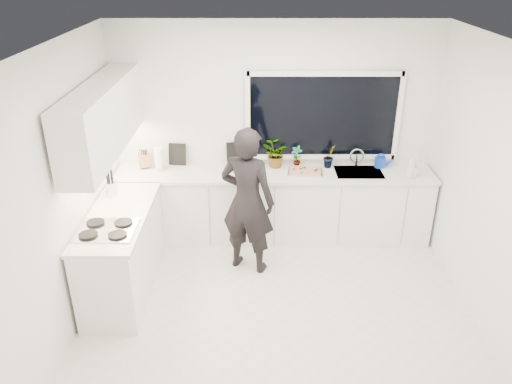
{
  "coord_description": "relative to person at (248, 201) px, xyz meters",
  "views": [
    {
      "loc": [
        -0.22,
        -4.23,
        3.39
      ],
      "look_at": [
        -0.22,
        0.4,
        1.15
      ],
      "focal_mm": 35.0,
      "sensor_mm": 36.0,
      "label": 1
    }
  ],
  "objects": [
    {
      "name": "base_cabinets_back",
      "position": [
        0.32,
        0.7,
        -0.43
      ],
      "size": [
        3.92,
        0.58,
        0.88
      ],
      "primitive_type": "cube",
      "color": "white",
      "rests_on": "floor"
    },
    {
      "name": "wall_left",
      "position": [
        -1.69,
        -0.75,
        0.48
      ],
      "size": [
        0.02,
        3.5,
        2.7
      ],
      "primitive_type": "cube",
      "color": "white",
      "rests_on": "ground"
    },
    {
      "name": "base_cabinets_left",
      "position": [
        -1.35,
        -0.4,
        -0.43
      ],
      "size": [
        0.58,
        1.6,
        0.88
      ],
      "primitive_type": "cube",
      "color": "white",
      "rests_on": "floor"
    },
    {
      "name": "person",
      "position": [
        0.0,
        0.0,
        0.0
      ],
      "size": [
        0.74,
        0.62,
        1.73
      ],
      "primitive_type": "imported",
      "rotation": [
        0.0,
        0.0,
        2.77
      ],
      "color": "black",
      "rests_on": "floor"
    },
    {
      "name": "watering_can",
      "position": [
        1.66,
        0.86,
        0.12
      ],
      "size": [
        0.16,
        0.16,
        0.13
      ],
      "primitive_type": "cylinder",
      "rotation": [
        0.0,
        0.0,
        0.14
      ],
      "color": "#1238AB",
      "rests_on": "countertop_back"
    },
    {
      "name": "herb_plants",
      "position": [
        0.46,
        0.86,
        0.21
      ],
      "size": [
        0.97,
        0.33,
        0.34
      ],
      "color": "#26662D",
      "rests_on": "countertop_back"
    },
    {
      "name": "sink",
      "position": [
        1.37,
        0.7,
        0.0
      ],
      "size": [
        0.58,
        0.42,
        0.14
      ],
      "primitive_type": "cube",
      "color": "silver",
      "rests_on": "countertop_back"
    },
    {
      "name": "pizza",
      "position": [
        0.7,
        0.67,
        0.09
      ],
      "size": [
        0.41,
        0.31,
        0.01
      ],
      "primitive_type": "cube",
      "rotation": [
        0.0,
        0.0,
        -0.1
      ],
      "color": "red",
      "rests_on": "pizza_tray"
    },
    {
      "name": "picture_frame_large",
      "position": [
        -0.91,
        0.94,
        0.19
      ],
      "size": [
        0.22,
        0.05,
        0.28
      ],
      "primitive_type": "cube",
      "rotation": [
        0.0,
        0.0,
        -0.13
      ],
      "color": "black",
      "rests_on": "countertop_back"
    },
    {
      "name": "picture_frame_small",
      "position": [
        -0.16,
        0.94,
        0.2
      ],
      "size": [
        0.25,
        0.07,
        0.3
      ],
      "primitive_type": "cube",
      "rotation": [
        0.0,
        0.0,
        0.21
      ],
      "color": "black",
      "rests_on": "countertop_back"
    },
    {
      "name": "utensil_crock",
      "position": [
        -1.53,
        0.05,
        0.13
      ],
      "size": [
        0.17,
        0.17,
        0.16
      ],
      "primitive_type": "cylinder",
      "rotation": [
        0.0,
        0.0,
        0.41
      ],
      "color": "#B9B9BD",
      "rests_on": "countertop_left"
    },
    {
      "name": "wall_right",
      "position": [
        2.33,
        -0.75,
        0.48
      ],
      "size": [
        0.02,
        3.5,
        2.7
      ],
      "primitive_type": "cube",
      "color": "white",
      "rests_on": "ground"
    },
    {
      "name": "floor",
      "position": [
        0.32,
        -0.75,
        -0.88
      ],
      "size": [
        4.0,
        3.5,
        0.02
      ],
      "primitive_type": "cube",
      "color": "beige",
      "rests_on": "ground"
    },
    {
      "name": "window",
      "position": [
        0.92,
        0.98,
        0.68
      ],
      "size": [
        1.8,
        0.02,
        1.0
      ],
      "primitive_type": "cube",
      "color": "black",
      "rests_on": "wall_back"
    },
    {
      "name": "countertop_left",
      "position": [
        -1.35,
        -0.4,
        0.03
      ],
      "size": [
        0.62,
        1.6,
        0.04
      ],
      "primitive_type": "cube",
      "color": "silver",
      "rests_on": "base_cabinets_left"
    },
    {
      "name": "soap_bottles",
      "position": [
        1.97,
        0.55,
        0.19
      ],
      "size": [
        0.15,
        0.15,
        0.31
      ],
      "color": "#D8BF66",
      "rests_on": "countertop_back"
    },
    {
      "name": "pizza_tray",
      "position": [
        0.7,
        0.67,
        0.07
      ],
      "size": [
        0.45,
        0.35,
        0.03
      ],
      "primitive_type": "cube",
      "rotation": [
        0.0,
        0.0,
        -0.1
      ],
      "color": "silver",
      "rests_on": "countertop_back"
    },
    {
      "name": "wall_back",
      "position": [
        0.32,
        1.01,
        0.48
      ],
      "size": [
        4.0,
        0.02,
        2.7
      ],
      "primitive_type": "cube",
      "color": "white",
      "rests_on": "ground"
    },
    {
      "name": "paper_towel_roll",
      "position": [
        -1.12,
        0.8,
        0.18
      ],
      "size": [
        0.14,
        0.14,
        0.26
      ],
      "primitive_type": "cylinder",
      "rotation": [
        0.0,
        0.0,
        -0.41
      ],
      "color": "white",
      "rests_on": "countertop_back"
    },
    {
      "name": "upper_cabinets",
      "position": [
        -1.47,
        -0.05,
        0.98
      ],
      "size": [
        0.34,
        2.1,
        0.7
      ],
      "primitive_type": "cube",
      "color": "white",
      "rests_on": "wall_left"
    },
    {
      "name": "knife_block",
      "position": [
        -1.31,
        0.84,
        0.16
      ],
      "size": [
        0.15,
        0.13,
        0.22
      ],
      "primitive_type": "cube",
      "rotation": [
        0.0,
        0.0,
        0.3
      ],
      "color": "#A27E4B",
      "rests_on": "countertop_back"
    },
    {
      "name": "stovetop",
      "position": [
        -1.37,
        -0.75,
        0.07
      ],
      "size": [
        0.56,
        0.48,
        0.03
      ],
      "primitive_type": "cube",
      "color": "black",
      "rests_on": "countertop_left"
    },
    {
      "name": "faucet",
      "position": [
        1.37,
        0.9,
        0.16
      ],
      "size": [
        0.03,
        0.03,
        0.22
      ],
      "primitive_type": "cylinder",
      "color": "silver",
      "rests_on": "countertop_back"
    },
    {
      "name": "ceiling",
      "position": [
        0.32,
        -0.75,
        1.84
      ],
      "size": [
        4.0,
        3.5,
        0.02
      ],
      "primitive_type": "cube",
      "color": "white",
      "rests_on": "wall_back"
    },
    {
      "name": "countertop_back",
      "position": [
        0.32,
        0.69,
        0.03
      ],
      "size": [
        3.94,
        0.62,
        0.04
      ],
      "primitive_type": "cube",
      "color": "silver",
      "rests_on": "base_cabinets_back"
    }
  ]
}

